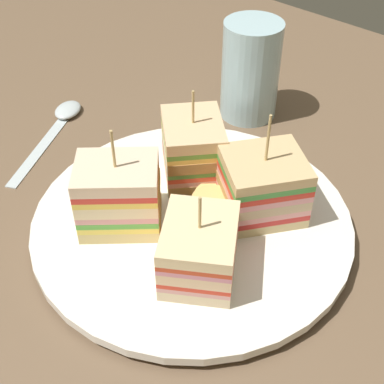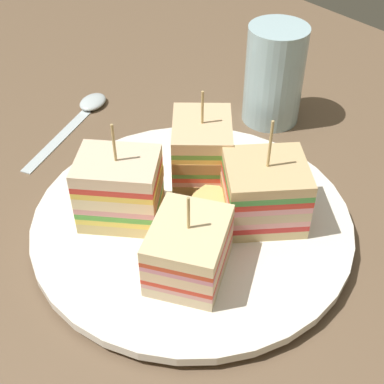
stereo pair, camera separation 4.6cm
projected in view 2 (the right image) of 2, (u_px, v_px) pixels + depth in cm
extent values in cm
cube|color=brown|center=(192.00, 237.00, 49.68)|extent=(123.55, 98.46, 1.80)
cylinder|color=white|center=(192.00, 227.00, 48.85)|extent=(17.73, 17.73, 0.73)
cylinder|color=white|center=(192.00, 221.00, 48.32)|extent=(28.60, 28.60, 0.89)
cube|color=beige|center=(189.00, 267.00, 42.97)|extent=(8.46, 8.81, 1.06)
cube|color=#9E7242|center=(200.00, 237.00, 45.40)|extent=(4.74, 3.25, 1.06)
cube|color=#D69189|center=(189.00, 260.00, 42.48)|extent=(8.46, 8.81, 0.44)
cube|color=red|center=(189.00, 257.00, 42.18)|extent=(8.46, 8.81, 0.44)
cube|color=beige|center=(189.00, 250.00, 41.69)|extent=(8.46, 8.81, 1.06)
cube|color=#B2844C|center=(200.00, 221.00, 44.11)|extent=(4.74, 3.25, 1.06)
cube|color=pink|center=(189.00, 243.00, 41.19)|extent=(8.46, 8.81, 0.44)
cube|color=red|center=(189.00, 239.00, 40.90)|extent=(8.46, 8.81, 0.44)
cube|color=beige|center=(189.00, 233.00, 40.40)|extent=(8.46, 8.81, 1.06)
cylinder|color=tan|center=(188.00, 213.00, 39.06)|extent=(0.24, 0.24, 3.01)
cube|color=#DBC185|center=(262.00, 212.00, 47.81)|extent=(9.10, 9.23, 0.95)
cube|color=#9E7242|center=(225.00, 214.00, 47.61)|extent=(5.11, 3.84, 0.95)
cube|color=red|center=(263.00, 206.00, 47.31)|extent=(9.10, 9.23, 0.58)
cube|color=pink|center=(263.00, 201.00, 46.93)|extent=(9.10, 9.23, 0.58)
cube|color=#D0B38B|center=(264.00, 195.00, 46.42)|extent=(9.10, 9.23, 0.95)
cube|color=#B2844C|center=(226.00, 197.00, 46.22)|extent=(5.11, 3.84, 0.95)
cube|color=pink|center=(265.00, 188.00, 45.92)|extent=(9.10, 9.23, 0.58)
cube|color=red|center=(266.00, 183.00, 45.53)|extent=(9.10, 9.23, 0.58)
cube|color=#4BA045|center=(266.00, 177.00, 45.15)|extent=(9.10, 9.23, 0.58)
cube|color=#DCB87F|center=(267.00, 170.00, 44.64)|extent=(9.10, 9.23, 0.95)
cylinder|color=tan|center=(270.00, 144.00, 42.86)|extent=(0.24, 0.24, 4.44)
cube|color=beige|center=(201.00, 169.00, 52.30)|extent=(8.75, 8.63, 1.14)
cube|color=#9E7242|center=(201.00, 191.00, 49.78)|extent=(3.74, 4.18, 1.14)
cube|color=pink|center=(202.00, 162.00, 51.76)|extent=(8.75, 8.63, 0.50)
cube|color=#E04533|center=(202.00, 158.00, 51.43)|extent=(8.75, 8.63, 0.50)
cube|color=#5BA351|center=(202.00, 154.00, 51.09)|extent=(8.75, 8.63, 0.50)
cube|color=beige|center=(202.00, 147.00, 50.55)|extent=(8.75, 8.63, 1.14)
cube|color=#9E7242|center=(202.00, 169.00, 48.03)|extent=(3.74, 4.18, 1.14)
cube|color=#F3C056|center=(202.00, 140.00, 50.01)|extent=(8.75, 8.63, 0.50)
cube|color=#649F3E|center=(202.00, 135.00, 49.68)|extent=(8.75, 8.63, 0.50)
cube|color=beige|center=(202.00, 128.00, 49.13)|extent=(8.75, 8.63, 1.14)
cylinder|color=tan|center=(202.00, 107.00, 47.67)|extent=(0.24, 0.24, 3.28)
cube|color=#DBC47B|center=(122.00, 211.00, 47.81)|extent=(8.62, 8.55, 1.13)
cube|color=#B2844C|center=(159.00, 214.00, 47.54)|extent=(3.75, 3.97, 1.13)
cube|color=#F0D853|center=(121.00, 204.00, 47.25)|extent=(8.62, 8.55, 0.58)
cube|color=#57AF40|center=(120.00, 199.00, 46.86)|extent=(8.62, 8.55, 0.58)
cube|color=#DD9691|center=(120.00, 194.00, 46.48)|extent=(8.62, 8.55, 0.58)
cube|color=beige|center=(119.00, 187.00, 45.91)|extent=(8.62, 8.55, 1.13)
cube|color=#B2844C|center=(158.00, 189.00, 45.64)|extent=(3.75, 3.97, 1.13)
cube|color=#F8D350|center=(118.00, 179.00, 45.35)|extent=(8.62, 8.55, 0.58)
cube|color=red|center=(117.00, 174.00, 44.96)|extent=(8.62, 8.55, 0.58)
cube|color=beige|center=(117.00, 166.00, 44.40)|extent=(8.62, 8.55, 1.13)
cylinder|color=tan|center=(114.00, 143.00, 42.86)|extent=(0.24, 0.24, 3.53)
cylinder|color=tan|center=(216.00, 204.00, 48.80)|extent=(5.93, 5.97, 1.23)
cylinder|color=#F3CC7C|center=(204.00, 210.00, 47.40)|extent=(3.94, 3.97, 0.98)
cylinder|color=#E2D577|center=(219.00, 200.00, 48.06)|extent=(5.99, 6.01, 0.94)
cylinder|color=#D9AF5E|center=(210.00, 210.00, 46.47)|extent=(5.10, 5.10, 0.72)
cylinder|color=#EAD772|center=(225.00, 210.00, 45.99)|extent=(5.64, 5.64, 0.53)
cylinder|color=#ECBF6C|center=(214.00, 202.00, 46.20)|extent=(5.62, 5.62, 0.44)
cube|color=silver|center=(58.00, 140.00, 59.47)|extent=(6.79, 11.59, 0.25)
ellipsoid|color=silver|center=(93.00, 102.00, 64.65)|extent=(4.32, 4.79, 1.00)
cylinder|color=#ACCFD8|center=(274.00, 75.00, 59.30)|extent=(6.54, 6.54, 11.18)
cylinder|color=#97553A|center=(271.00, 100.00, 61.42)|extent=(6.01, 6.01, 4.73)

